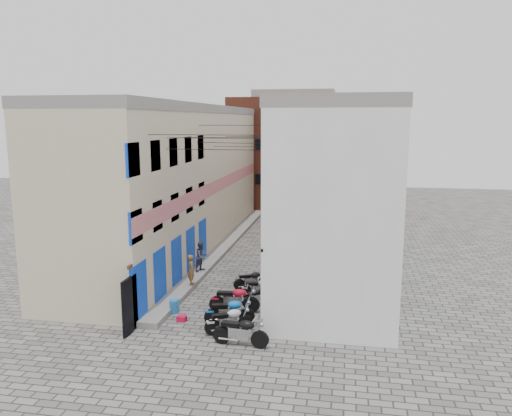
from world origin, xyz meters
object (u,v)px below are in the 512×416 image
Objects in this scene: motorcycle_g at (251,279)px; water_jug_far at (175,305)px; motorcycle_b at (229,319)px; motorcycle_d at (234,298)px; motorcycle_f at (259,287)px; red_crate at (182,319)px; motorcycle_c at (229,310)px; motorcycle_e at (260,295)px; person_b at (201,256)px; water_jug_near at (174,307)px; motorcycle_a at (241,330)px; person_a at (191,270)px.

motorcycle_g reaches higher than water_jug_far.
motorcycle_b is 2.11m from motorcycle_d.
motorcycle_f is at bearing 153.39° from motorcycle_d.
motorcycle_f is at bearing 51.61° from red_crate.
motorcycle_g is (-0.57, 1.05, 0.00)m from motorcycle_f.
motorcycle_c is 1.28m from motorcycle_d.
motorcycle_e is 5.37m from person_b.
water_jug_near is at bearing -64.81° from motorcycle_f.
motorcycle_a is 1.34× the size of person_b.
motorcycle_g reaches higher than motorcycle_e.
person_b is at bearing -143.99° from motorcycle_g.
motorcycle_f reaches higher than water_jug_far.
motorcycle_c reaches higher than red_crate.
water_jug_near is (-2.77, 1.48, -0.28)m from motorcycle_b.
motorcycle_e is 2.97× the size of water_jug_far.
motorcycle_d is 3.79× the size of water_jug_far.
motorcycle_e is 3.77m from water_jug_near.
motorcycle_b is at bearing -18.56° from red_crate.
motorcycle_c is 1.16× the size of motorcycle_g.
motorcycle_g reaches higher than motorcycle_f.
motorcycle_e is 3.93m from person_a.
person_a is at bearing -156.12° from motorcycle_c.
person_b is at bearing -166.84° from motorcycle_c.
motorcycle_g is 1.18× the size of person_a.
motorcycle_c is 1.20× the size of motorcycle_e.
red_crate is (0.61, -0.91, -0.17)m from water_jug_far.
motorcycle_c is 2.04m from red_crate.
person_b reaches higher than motorcycle_a.
water_jug_far is (0.15, -2.83, -0.71)m from person_a.
person_b is at bearing 93.74° from water_jug_far.
person_a is 0.95× the size of person_b.
motorcycle_f is 1.12× the size of person_b.
motorcycle_a is 1.08× the size of motorcycle_b.
motorcycle_d is 2.60m from water_jug_near.
person_a is (-2.65, 2.36, 0.37)m from motorcycle_d.
motorcycle_a reaches higher than motorcycle_e.
motorcycle_e is 0.96× the size of motorcycle_g.
motorcycle_c is at bearing -1.80° from motorcycle_d.
motorcycle_d reaches higher than motorcycle_e.
water_jug_near is at bearing 157.77° from person_a.
motorcycle_a is 0.97× the size of motorcycle_d.
motorcycle_g is at bearing 152.53° from motorcycle_b.
motorcycle_a is at bearing -17.65° from motorcycle_g.
motorcycle_b is at bearing -19.54° from motorcycle_f.
motorcycle_c is 2.32m from motorcycle_e.
motorcycle_b is at bearing -28.13° from water_jug_near.
motorcycle_b reaches higher than red_crate.
motorcycle_e is 3.71m from water_jug_far.
motorcycle_b reaches higher than water_jug_near.
person_a is 4.09× the size of red_crate.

